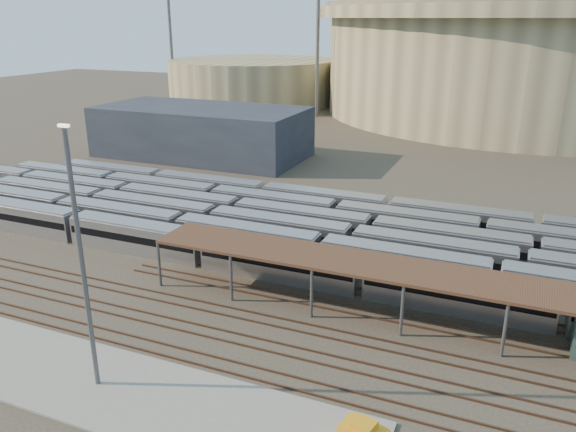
# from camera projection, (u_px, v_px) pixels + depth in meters

# --- Properties ---
(ground) EXTENTS (420.00, 420.00, 0.00)m
(ground) POSITION_uv_depth(u_px,v_px,m) (221.00, 305.00, 55.87)
(ground) COLOR #383026
(ground) RESTS_ON ground
(apron) EXTENTS (50.00, 9.00, 0.20)m
(apron) POSITION_uv_depth(u_px,v_px,m) (73.00, 376.00, 44.63)
(apron) COLOR gray
(apron) RESTS_ON ground
(subway_trains) EXTENTS (130.90, 23.90, 3.60)m
(subway_trains) POSITION_uv_depth(u_px,v_px,m) (307.00, 230.00, 70.57)
(subway_trains) COLOR #B0B0B5
(subway_trains) RESTS_ON ground
(inspection_shed) EXTENTS (60.30, 6.00, 5.30)m
(inspection_shed) POSITION_uv_depth(u_px,v_px,m) (458.00, 281.00, 49.66)
(inspection_shed) COLOR #56565A
(inspection_shed) RESTS_ON ground
(empty_tracks) EXTENTS (170.00, 9.62, 0.18)m
(empty_tracks) POSITION_uv_depth(u_px,v_px,m) (194.00, 328.00, 51.50)
(empty_tracks) COLOR #4C3323
(empty_tracks) RESTS_ON ground
(stadium) EXTENTS (124.00, 124.00, 32.50)m
(stadium) POSITION_uv_depth(u_px,v_px,m) (530.00, 56.00, 162.94)
(stadium) COLOR tan
(stadium) RESTS_ON ground
(secondary_arena) EXTENTS (56.00, 56.00, 14.00)m
(secondary_arena) POSITION_uv_depth(u_px,v_px,m) (253.00, 81.00, 188.44)
(secondary_arena) COLOR tan
(secondary_arena) RESTS_ON ground
(service_building) EXTENTS (42.00, 20.00, 10.00)m
(service_building) POSITION_uv_depth(u_px,v_px,m) (202.00, 132.00, 114.79)
(service_building) COLOR #1E232D
(service_building) RESTS_ON ground
(floodlight_0) EXTENTS (4.00, 1.00, 38.40)m
(floodlight_0) POSITION_uv_depth(u_px,v_px,m) (318.00, 42.00, 155.55)
(floodlight_0) COLOR #56565A
(floodlight_0) RESTS_ON ground
(floodlight_1) EXTENTS (4.00, 1.00, 38.40)m
(floodlight_1) POSITION_uv_depth(u_px,v_px,m) (171.00, 38.00, 184.32)
(floodlight_1) COLOR #56565A
(floodlight_1) RESTS_ON ground
(floodlight_3) EXTENTS (4.00, 1.00, 38.40)m
(floodlight_3) POSITION_uv_depth(u_px,v_px,m) (422.00, 38.00, 191.71)
(floodlight_3) COLOR #56565A
(floodlight_3) RESTS_ON ground
(yard_light_pole) EXTENTS (0.81, 0.36, 20.21)m
(yard_light_pole) POSITION_uv_depth(u_px,v_px,m) (82.00, 263.00, 40.21)
(yard_light_pole) COLOR #56565A
(yard_light_pole) RESTS_ON apron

